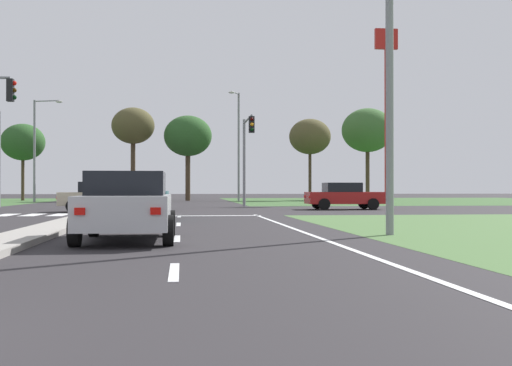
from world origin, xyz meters
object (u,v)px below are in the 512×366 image
object	(u,v)px
street_lamp_third	(37,144)
treeline_sixth	(368,131)
car_silver_fifth	(128,206)
pedestrian_at_median	(131,187)
car_maroon_fourth	(115,192)
street_lamp_fourth	(238,141)
treeline_fifth	(310,137)
fastfood_pole_sign	(386,78)
car_teal_third	(143,198)
car_beige_second	(103,196)
street_lamp_near	(394,38)
car_red_near	(344,196)
treeline_fourth	(188,136)
treeline_third	(133,127)
traffic_signal_far_right	(247,145)
treeline_second	(23,142)

from	to	relation	value
street_lamp_third	treeline_sixth	size ratio (longest dim) A/B	0.92
car_silver_fifth	pedestrian_at_median	distance (m)	32.72
car_maroon_fourth	treeline_sixth	xyz separation A→B (m)	(25.20, 5.63, 6.36)
street_lamp_fourth	treeline_fifth	bearing A→B (deg)	20.78
street_lamp_third	fastfood_pole_sign	bearing A→B (deg)	-15.44
car_silver_fifth	fastfood_pole_sign	world-z (taller)	fastfood_pole_sign
car_silver_fifth	car_maroon_fourth	bearing A→B (deg)	96.19
car_teal_third	treeline_sixth	bearing A→B (deg)	63.13
treeline_sixth	car_beige_second	bearing A→B (deg)	-125.91
street_lamp_near	treeline_fifth	xyz separation A→B (m)	(7.21, 46.44, 1.29)
fastfood_pole_sign	treeline_fifth	world-z (taller)	fastfood_pole_sign
car_red_near	treeline_fourth	world-z (taller)	treeline_fourth
car_beige_second	treeline_fourth	world-z (taller)	treeline_fourth
street_lamp_fourth	car_silver_fifth	bearing A→B (deg)	-98.16
car_maroon_fourth	treeline_sixth	distance (m)	26.60
car_red_near	street_lamp_fourth	distance (m)	24.84
pedestrian_at_median	car_red_near	bearing A→B (deg)	148.13
car_red_near	fastfood_pole_sign	bearing A→B (deg)	153.07
car_teal_third	treeline_third	world-z (taller)	treeline_third
car_red_near	car_teal_third	world-z (taller)	car_teal_third
fastfood_pole_sign	treeline_fourth	bearing A→B (deg)	140.14
car_maroon_fourth	car_beige_second	bearing A→B (deg)	94.55
car_teal_third	car_beige_second	bearing A→B (deg)	106.17
traffic_signal_far_right	street_lamp_near	world-z (taller)	street_lamp_near
treeline_third	treeline_sixth	world-z (taller)	treeline_sixth
car_maroon_fourth	treeline_third	distance (m)	6.85
treeline_fourth	treeline_sixth	bearing A→B (deg)	10.89
treeline_third	car_maroon_fourth	bearing A→B (deg)	-120.31
car_maroon_fourth	street_lamp_fourth	size ratio (longest dim) A/B	0.44
street_lamp_near	treeline_third	world-z (taller)	treeline_third
fastfood_pole_sign	treeline_fourth	xyz separation A→B (m)	(-15.27, 12.75, -3.66)
car_teal_third	treeline_second	xyz separation A→B (m)	(-13.82, 39.90, 4.80)
street_lamp_fourth	street_lamp_near	bearing A→B (deg)	-89.85
traffic_signal_far_right	treeline_fifth	distance (m)	24.17
treeline_sixth	treeline_second	bearing A→B (deg)	-178.79
street_lamp_third	car_beige_second	bearing A→B (deg)	-70.50
car_red_near	car_teal_third	xyz separation A→B (m)	(-10.44, -10.88, 0.05)
car_red_near	car_silver_fifth	size ratio (longest dim) A/B	0.96
car_beige_second	car_silver_fifth	distance (m)	18.47
car_maroon_fourth	treeline_sixth	size ratio (longest dim) A/B	0.46
car_teal_third	traffic_signal_far_right	world-z (taller)	traffic_signal_far_right
treeline_second	treeline_fifth	distance (m)	27.84
street_lamp_fourth	treeline_third	distance (m)	10.19
car_beige_second	car_silver_fifth	bearing A→B (deg)	8.54
traffic_signal_far_right	treeline_fourth	world-z (taller)	treeline_fourth
car_teal_third	treeline_fourth	world-z (taller)	treeline_fourth
treeline_third	treeline_fourth	xyz separation A→B (m)	(5.16, -0.43, -0.92)
street_lamp_near	fastfood_pole_sign	distance (m)	34.99
car_maroon_fourth	street_lamp_third	size ratio (longest dim) A/B	0.50
car_beige_second	treeline_sixth	distance (m)	39.92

